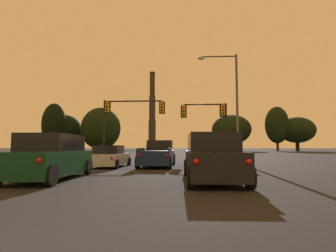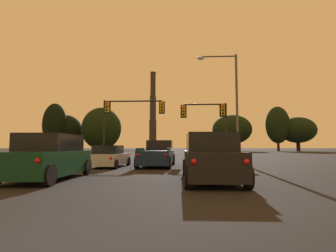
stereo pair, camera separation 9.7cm
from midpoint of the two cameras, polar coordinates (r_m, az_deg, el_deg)
pickup_truck_center_lane_front at (r=18.41m, az=-2.08°, el=-6.23°), size 2.30×5.55×1.82m
hatchback_right_lane_front at (r=18.45m, az=7.73°, el=-6.62°), size 2.06×4.16×1.44m
suv_right_lane_second at (r=10.48m, az=9.46°, el=-6.89°), size 2.15×4.92×1.86m
suv_left_lane_second at (r=11.95m, az=-24.15°, el=-6.26°), size 2.24×4.96×1.86m
hatchback_left_lane_front at (r=17.89m, az=-12.41°, el=-6.62°), size 2.03×4.16×1.44m
traffic_light_overhead_left at (r=26.28m, az=-9.36°, el=2.61°), size 6.23×0.50×5.97m
traffic_light_overhead_right at (r=25.24m, az=9.37°, el=1.94°), size 4.50×0.50×5.50m
street_lamp at (r=22.89m, az=13.61°, el=6.37°), size 3.42×0.36×9.23m
smokestack at (r=142.95m, az=-3.30°, el=1.61°), size 6.28×6.28×42.62m
treeline_center_right at (r=92.89m, az=-23.44°, el=0.31°), size 7.66×6.89×15.57m
treeline_far_left at (r=89.87m, az=22.79°, el=0.21°), size 7.37×6.63×14.19m
treeline_far_right at (r=95.21m, az=-21.22°, el=-1.09°), size 10.66×9.60×12.14m
treeline_right_mid at (r=93.20m, az=26.42°, el=-0.79°), size 11.33×10.19×10.87m
treeline_left_mid at (r=86.88m, az=13.80°, el=-0.74°), size 12.55×11.29×11.72m
treeline_center_left at (r=87.18m, az=-14.25°, el=-0.53°), size 12.63×11.37×14.08m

